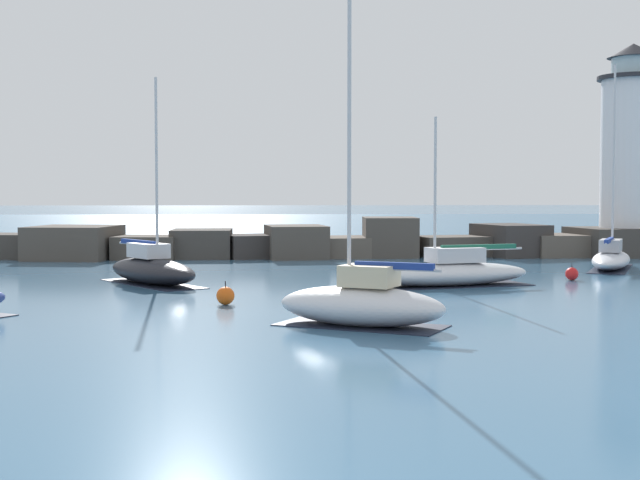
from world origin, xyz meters
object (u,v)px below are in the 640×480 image
lighthouse (631,165)px  sailboat_moored_5 (611,258)px  sailboat_moored_3 (362,302)px  sailboat_moored_0 (448,272)px  mooring_buoy_orange_near (225,296)px  sailboat_moored_4 (152,269)px  mooring_buoy_far_side (572,274)px

lighthouse → sailboat_moored_5: size_ratio=1.25×
sailboat_moored_5 → sailboat_moored_3: bearing=-128.2°
sailboat_moored_0 → sailboat_moored_3: size_ratio=0.79×
sailboat_moored_0 → mooring_buoy_orange_near: bearing=-146.7°
sailboat_moored_0 → lighthouse: bearing=48.9°
sailboat_moored_0 → sailboat_moored_3: bearing=-113.4°
sailboat_moored_3 → mooring_buoy_orange_near: 6.92m
sailboat_moored_0 → mooring_buoy_orange_near: (-9.32, -6.13, -0.27)m
sailboat_moored_4 → sailboat_moored_3: bearing=-58.5°
lighthouse → mooring_buoy_far_side: size_ratio=17.00×
lighthouse → sailboat_moored_3: bearing=-125.0°
lighthouse → mooring_buoy_orange_near: (-24.79, -23.83, -5.52)m
mooring_buoy_orange_near → mooring_buoy_far_side: bearing=27.7°
sailboat_moored_0 → mooring_buoy_far_side: 6.53m
lighthouse → sailboat_moored_5: (-5.07, -9.70, -5.25)m
sailboat_moored_4 → sailboat_moored_5: (23.31, 6.57, -0.07)m
lighthouse → sailboat_moored_0: bearing=-131.1°
sailboat_moored_3 → sailboat_moored_4: 15.18m
sailboat_moored_4 → sailboat_moored_0: bearing=-6.3°
sailboat_moored_0 → mooring_buoy_orange_near: 11.16m
lighthouse → sailboat_moored_4: size_ratio=1.50×
lighthouse → sailboat_moored_4: bearing=-150.2°
sailboat_moored_4 → mooring_buoy_far_side: 19.12m
sailboat_moored_3 → mooring_buoy_orange_near: sailboat_moored_3 is taller
sailboat_moored_3 → mooring_buoy_orange_near: (-4.35, 5.37, -0.39)m
sailboat_moored_0 → mooring_buoy_far_side: bearing=18.1°
sailboat_moored_0 → mooring_buoy_far_side: (6.20, 2.03, -0.30)m
sailboat_moored_0 → mooring_buoy_far_side: sailboat_moored_0 is taller
sailboat_moored_5 → sailboat_moored_4: bearing=-164.3°
sailboat_moored_3 → sailboat_moored_5: (15.37, 19.51, -0.12)m
sailboat_moored_4 → sailboat_moored_5: size_ratio=0.83×
mooring_buoy_far_side → sailboat_moored_5: bearing=54.9°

